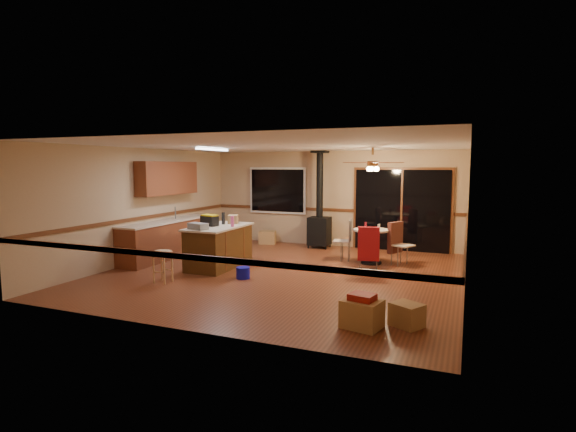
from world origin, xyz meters
The scene contains 35 objects.
floor centered at (0.00, 0.00, 0.00)m, with size 7.00×7.00×0.00m, color brown.
ceiling centered at (0.00, 0.00, 2.60)m, with size 7.00×7.00×0.00m, color silver.
wall_back centered at (0.00, 3.50, 1.30)m, with size 7.00×7.00×0.00m, color tan.
wall_front centered at (0.00, -3.50, 1.30)m, with size 7.00×7.00×0.00m, color tan.
wall_left centered at (-3.50, 0.00, 1.30)m, with size 7.00×7.00×0.00m, color tan.
wall_right centered at (3.50, 0.00, 1.30)m, with size 7.00×7.00×0.00m, color tan.
chair_rail centered at (0.00, 0.00, 1.00)m, with size 7.00×7.00×0.08m, color #592D16, non-canonical shape.
window centered at (-1.60, 3.45, 1.50)m, with size 1.72×0.10×1.32m, color black.
sliding_door centered at (1.90, 3.45, 1.05)m, with size 2.52×0.10×2.10m, color black.
lower_cabinets centered at (-3.20, 0.50, 0.43)m, with size 0.60×3.00×0.86m, color brown.
countertop centered at (-3.20, 0.50, 0.88)m, with size 0.64×3.04×0.04m, color beige.
upper_cabinets centered at (-3.33, 0.70, 1.90)m, with size 0.35×2.00×0.80m, color brown.
kitchen_island centered at (-1.50, 0.00, 0.45)m, with size 0.88×1.68×0.90m.
wood_stove centered at (-0.20, 3.05, 0.73)m, with size 0.55×0.50×2.52m.
ceiling_fan centered at (1.49, 1.60, 2.21)m, with size 0.24×0.24×0.55m.
fluorescent_strip centered at (-1.80, 0.30, 2.56)m, with size 0.10×1.20×0.04m, color white.
toolbox_grey centered at (-1.63, -0.60, 0.96)m, with size 0.41×0.23×0.13m, color slate.
toolbox_black centered at (-1.71, -0.03, 1.01)m, with size 0.38×0.20×0.21m, color black.
toolbox_yellow_lid centered at (-1.71, -0.03, 1.13)m, with size 0.36×0.19×0.03m, color gold.
box_on_island centered at (-1.44, 0.53, 0.99)m, with size 0.21×0.28×0.19m, color #9E7546.
bottle_dark centered at (-1.56, 0.30, 1.04)m, with size 0.08×0.08×0.27m, color black.
bottle_pink centered at (-1.18, 0.03, 1.01)m, with size 0.07×0.07×0.23m, color #D84C8C.
bottle_white centered at (-1.45, 0.45, 1.00)m, with size 0.06×0.06×0.19m, color white.
bar_stool centered at (-1.80, -1.55, 0.30)m, with size 0.33×0.33×0.60m, color tan.
blue_bucket centered at (-0.54, -0.71, 0.11)m, with size 0.27×0.27×0.22m, color #0B0DA7.
dining_table centered at (1.49, 1.60, 0.53)m, with size 0.79×0.79×0.78m.
glass_red centered at (1.34, 1.70, 0.85)m, with size 0.05×0.05×0.14m, color #590C14.
glass_cream centered at (1.67, 1.55, 0.84)m, with size 0.06×0.06×0.13m, color beige.
chair_left centered at (0.90, 1.72, 0.59)m, with size 0.46×0.46×0.51m.
chair_near centered at (1.63, 0.72, 0.60)m, with size 0.50×0.53×0.70m.
chair_right centered at (2.03, 1.74, 0.60)m, with size 0.60×0.59×0.70m.
box_under_window centered at (-1.76, 3.10, 0.18)m, with size 0.45×0.36×0.36m, color #9E7546.
box_corner_a centered at (2.22, -2.51, 0.19)m, with size 0.50×0.42×0.38m, color #9E7546.
box_corner_b centered at (2.78, -2.23, 0.16)m, with size 0.39×0.34×0.32m, color #9E7546.
box_small_red centered at (2.22, -2.51, 0.43)m, with size 0.33×0.27×0.09m, color maroon.
Camera 1 is at (3.50, -8.36, 2.18)m, focal length 28.00 mm.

